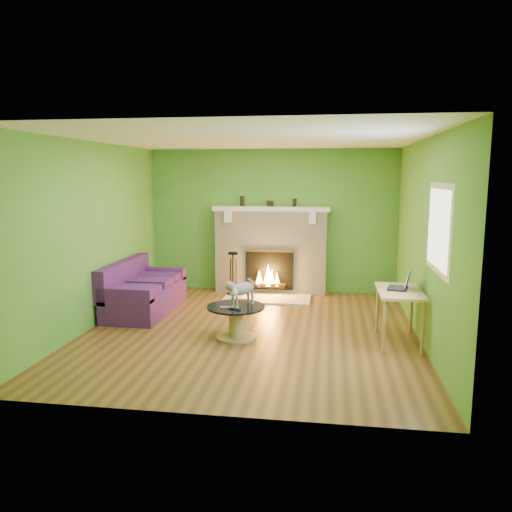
% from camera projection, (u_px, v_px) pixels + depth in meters
% --- Properties ---
extents(floor, '(5.00, 5.00, 0.00)m').
position_uv_depth(floor, '(251.00, 330.00, 6.92)').
color(floor, brown).
rests_on(floor, ground).
extents(ceiling, '(5.00, 5.00, 0.00)m').
position_uv_depth(ceiling, '(250.00, 139.00, 6.51)').
color(ceiling, white).
rests_on(ceiling, wall_back).
extents(wall_back, '(5.00, 0.00, 5.00)m').
position_uv_depth(wall_back, '(272.00, 221.00, 9.16)').
color(wall_back, '#478C2E').
rests_on(wall_back, floor).
extents(wall_front, '(5.00, 0.00, 5.00)m').
position_uv_depth(wall_front, '(205.00, 273.00, 4.28)').
color(wall_front, '#478C2E').
rests_on(wall_front, floor).
extents(wall_left, '(0.00, 5.00, 5.00)m').
position_uv_depth(wall_left, '(94.00, 235.00, 7.04)').
color(wall_left, '#478C2E').
rests_on(wall_left, floor).
extents(wall_right, '(0.00, 5.00, 5.00)m').
position_uv_depth(wall_right, '(424.00, 241.00, 6.39)').
color(wall_right, '#478C2E').
rests_on(wall_right, floor).
extents(window_frame, '(0.00, 1.20, 1.20)m').
position_uv_depth(window_frame, '(439.00, 229.00, 5.47)').
color(window_frame, silver).
rests_on(window_frame, wall_right).
extents(window_pane, '(0.00, 1.06, 1.06)m').
position_uv_depth(window_pane, '(438.00, 229.00, 5.47)').
color(window_pane, white).
rests_on(window_pane, wall_right).
extents(fireplace, '(2.10, 0.46, 1.58)m').
position_uv_depth(fireplace, '(271.00, 251.00, 9.06)').
color(fireplace, beige).
rests_on(fireplace, floor).
extents(hearth, '(1.50, 0.75, 0.03)m').
position_uv_depth(hearth, '(267.00, 298.00, 8.68)').
color(hearth, beige).
rests_on(hearth, floor).
extents(mantel, '(2.10, 0.28, 0.08)m').
position_uv_depth(mantel, '(271.00, 209.00, 8.92)').
color(mantel, silver).
rests_on(mantel, fireplace).
extents(sofa, '(0.85, 1.77, 0.79)m').
position_uv_depth(sofa, '(142.00, 292.00, 7.88)').
color(sofa, '#47195F').
rests_on(sofa, floor).
extents(coffee_table, '(0.77, 0.77, 0.43)m').
position_uv_depth(coffee_table, '(236.00, 320.00, 6.57)').
color(coffee_table, tan).
rests_on(coffee_table, floor).
extents(desk, '(0.54, 0.94, 0.69)m').
position_uv_depth(desk, '(399.00, 296.00, 6.33)').
color(desk, tan).
rests_on(desk, floor).
extents(cat, '(0.51, 0.61, 0.37)m').
position_uv_depth(cat, '(243.00, 292.00, 6.55)').
color(cat, slate).
rests_on(cat, coffee_table).
extents(remote_silver, '(0.17, 0.05, 0.02)m').
position_uv_depth(remote_silver, '(227.00, 307.00, 6.44)').
color(remote_silver, gray).
rests_on(remote_silver, coffee_table).
extents(remote_black, '(0.16, 0.10, 0.02)m').
position_uv_depth(remote_black, '(235.00, 309.00, 6.36)').
color(remote_black, black).
rests_on(remote_black, coffee_table).
extents(laptop, '(0.34, 0.37, 0.24)m').
position_uv_depth(laptop, '(398.00, 280.00, 6.35)').
color(laptop, black).
rests_on(laptop, desk).
extents(fire_tools, '(0.21, 0.21, 0.77)m').
position_uv_depth(fire_tools, '(233.00, 273.00, 8.85)').
color(fire_tools, black).
rests_on(fire_tools, hearth).
extents(mantel_vase_left, '(0.08, 0.08, 0.18)m').
position_uv_depth(mantel_vase_left, '(242.00, 201.00, 9.00)').
color(mantel_vase_left, black).
rests_on(mantel_vase_left, mantel).
extents(mantel_vase_right, '(0.07, 0.07, 0.14)m').
position_uv_depth(mantel_vase_right, '(295.00, 203.00, 8.87)').
color(mantel_vase_right, black).
rests_on(mantel_vase_right, mantel).
extents(mantel_box, '(0.12, 0.08, 0.10)m').
position_uv_depth(mantel_box, '(270.00, 204.00, 8.94)').
color(mantel_box, black).
rests_on(mantel_box, mantel).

